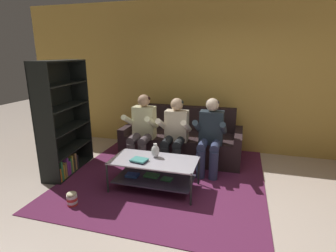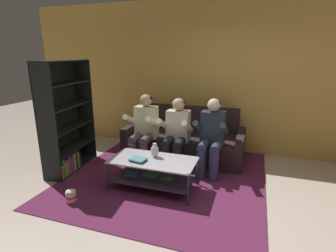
% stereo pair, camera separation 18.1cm
% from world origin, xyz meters
% --- Properties ---
extents(ground, '(16.80, 16.80, 0.00)m').
position_xyz_m(ground, '(0.00, 0.00, 0.00)').
color(ground, beige).
extents(back_partition, '(8.40, 0.12, 2.90)m').
position_xyz_m(back_partition, '(0.00, 2.46, 1.45)').
color(back_partition, gold).
rests_on(back_partition, ground).
extents(couch, '(2.17, 0.91, 0.92)m').
position_xyz_m(couch, '(-0.60, 1.81, 0.30)').
color(couch, '#2C1F20').
rests_on(couch, ground).
extents(person_seated_left, '(0.50, 0.58, 1.22)m').
position_xyz_m(person_seated_left, '(-1.18, 1.27, 0.67)').
color(person_seated_left, '#54474C').
rests_on(person_seated_left, ground).
extents(person_seated_middle, '(0.50, 0.58, 1.19)m').
position_xyz_m(person_seated_middle, '(-0.60, 1.27, 0.66)').
color(person_seated_middle, black).
rests_on(person_seated_middle, ground).
extents(person_seated_right, '(0.50, 0.58, 1.21)m').
position_xyz_m(person_seated_right, '(-0.01, 1.27, 0.67)').
color(person_seated_right, '#343C5E').
rests_on(person_seated_right, ground).
extents(coffee_table, '(1.21, 0.62, 0.45)m').
position_xyz_m(coffee_table, '(-0.70, 0.48, 0.30)').
color(coffee_table, '#B9B5C2').
rests_on(coffee_table, ground).
extents(area_rug, '(3.00, 3.28, 0.01)m').
position_xyz_m(area_rug, '(-0.65, 1.02, 0.01)').
color(area_rug, '#622247').
rests_on(area_rug, ground).
extents(vase, '(0.12, 0.12, 0.21)m').
position_xyz_m(vase, '(-0.71, 0.58, 0.55)').
color(vase, silver).
rests_on(vase, coffee_table).
extents(book_stack, '(0.24, 0.20, 0.04)m').
position_xyz_m(book_stack, '(-0.87, 0.36, 0.47)').
color(book_stack, '#262235').
rests_on(book_stack, coffee_table).
extents(bookshelf, '(0.44, 1.13, 1.80)m').
position_xyz_m(bookshelf, '(-2.33, 0.65, 0.72)').
color(bookshelf, black).
rests_on(bookshelf, ground).
extents(popcorn_tub, '(0.13, 0.13, 0.19)m').
position_xyz_m(popcorn_tub, '(-1.57, -0.23, 0.10)').
color(popcorn_tub, red).
rests_on(popcorn_tub, ground).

